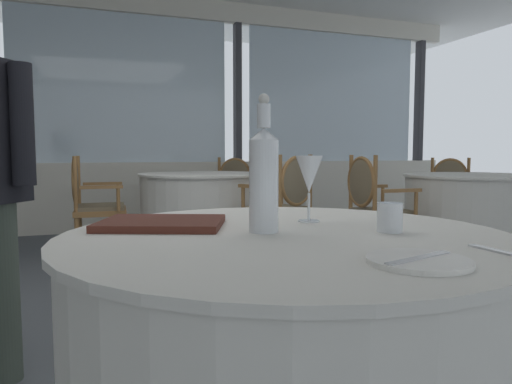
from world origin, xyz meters
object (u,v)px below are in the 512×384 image
dining_chair_0_0 (90,199)px  dining_chair_1_2 (452,190)px  menu_book (162,223)px  side_plate (419,261)px  water_bottle (264,177)px  water_tumbler (390,217)px  dining_chair_1_0 (373,202)px  wine_glass (309,176)px  dining_chair_0_2 (232,188)px  dining_chair_0_1 (285,201)px

dining_chair_0_0 → dining_chair_1_2: dining_chair_0_0 is taller
menu_book → side_plate: bearing=-35.9°
side_plate → dining_chair_1_2: bearing=47.0°
water_bottle → dining_chair_0_0: 3.53m
water_tumbler → side_plate: bearing=-117.1°
dining_chair_1_0 → menu_book: bearing=-132.2°
menu_book → dining_chair_1_0: dining_chair_1_0 is taller
wine_glass → water_tumbler: 0.28m
wine_glass → dining_chair_0_2: 4.34m
menu_book → dining_chair_1_0: bearing=66.9°
menu_book → dining_chair_0_2: (1.45, 4.15, -0.24)m
wine_glass → water_tumbler: size_ratio=2.59×
wine_glass → dining_chair_0_1: 2.57m
dining_chair_0_1 → side_plate: bearing=134.2°
dining_chair_0_1 → dining_chair_0_2: 1.83m
side_plate → dining_chair_0_2: bearing=77.3°
side_plate → water_bottle: size_ratio=0.54×
wine_glass → menu_book: wine_glass is taller
menu_book → dining_chair_0_1: size_ratio=0.34×
water_bottle → menu_book: (-0.23, 0.17, -0.13)m
wine_glass → dining_chair_0_1: wine_glass is taller
water_tumbler → menu_book: water_tumbler is taller
water_bottle → menu_book: bearing=143.8°
menu_book → dining_chair_0_0: 3.33m
side_plate → dining_chair_0_0: (-0.56, 3.91, -0.23)m
wine_glass → dining_chair_1_0: 2.82m
water_tumbler → dining_chair_1_0: bearing=57.0°
dining_chair_0_1 → dining_chair_0_2: size_ratio=1.04×
water_bottle → dining_chair_1_0: 3.03m
menu_book → dining_chair_0_2: bearing=92.1°
dining_chair_0_1 → dining_chair_1_2: 2.48m
water_tumbler → dining_chair_1_0: 2.93m
water_bottle → dining_chair_0_0: size_ratio=0.37×
water_bottle → wine_glass: bearing=33.1°
dining_chair_1_0 → dining_chair_0_2: bearing=111.2°
dining_chair_0_1 → dining_chair_1_0: bearing=-128.5°
wine_glass → dining_chair_0_1: size_ratio=0.20×
water_tumbler → dining_chair_0_0: (-0.72, 3.60, -0.26)m
dining_chair_0_0 → dining_chair_0_1: dining_chair_0_1 is taller
dining_chair_0_0 → dining_chair_1_0: (2.31, -1.15, 0.00)m
water_bottle → menu_book: size_ratio=1.08×
water_tumbler → dining_chair_0_1: 2.74m
water_tumbler → dining_chair_0_1: bearing=72.5°
wine_glass → water_tumbler: wine_glass is taller
dining_chair_1_2 → dining_chair_0_1: bearing=-41.6°
water_bottle → dining_chair_0_0: (-0.42, 3.49, -0.36)m
side_plate → dining_chair_0_1: dining_chair_0_1 is taller
water_tumbler → menu_book: 0.61m
menu_book → dining_chair_1_2: bearing=60.2°
side_plate → dining_chair_0_2: (1.07, 4.74, -0.23)m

